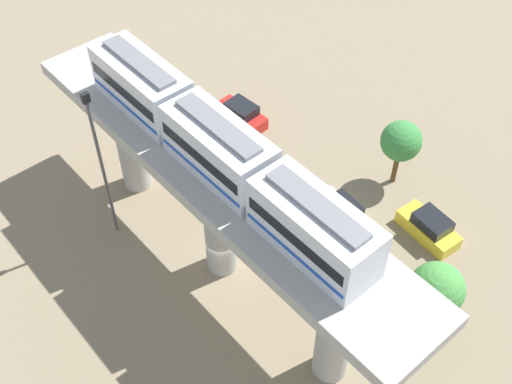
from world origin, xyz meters
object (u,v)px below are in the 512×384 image
object	(u,v)px
parked_car_red	(241,114)
signal_post	(101,162)
train	(219,149)
tree_near_viaduct	(401,141)
parked_car_white	(341,213)
tree_mid_lot	(437,289)
parked_car_yellow	(429,227)

from	to	relation	value
parked_car_red	signal_post	xyz separation A→B (m)	(13.01, 2.84, 5.43)
train	signal_post	world-z (taller)	train
parked_car_red	tree_near_viaduct	bearing A→B (deg)	104.35
parked_car_white	tree_near_viaduct	world-z (taller)	tree_near_viaduct
parked_car_white	tree_near_viaduct	size ratio (longest dim) A/B	0.84
parked_car_white	parked_car_red	distance (m)	12.01
parked_car_white	tree_mid_lot	world-z (taller)	tree_mid_lot
train	parked_car_white	xyz separation A→B (m)	(-8.23, 1.97, -9.46)
parked_car_red	tree_mid_lot	distance (m)	20.82
train	parked_car_yellow	world-z (taller)	train
parked_car_red	tree_near_viaduct	world-z (taller)	tree_near_viaduct
parked_car_white	parked_car_yellow	bearing A→B (deg)	131.01
train	parked_car_white	size ratio (longest dim) A/B	4.73
parked_car_yellow	parked_car_white	world-z (taller)	same
train	signal_post	bearing A→B (deg)	-64.49
signal_post	tree_mid_lot	bearing A→B (deg)	119.65
train	parked_car_white	bearing A→B (deg)	166.53
tree_near_viaduct	tree_mid_lot	size ratio (longest dim) A/B	1.15
parked_car_yellow	parked_car_white	size ratio (longest dim) A/B	1.00
parked_car_yellow	parked_car_white	distance (m)	5.69
tree_mid_lot	train	bearing A→B (deg)	-57.72
train	parked_car_red	bearing A→B (deg)	-133.95
train	parked_car_yellow	bearing A→B (deg)	150.57
parked_car_yellow	train	bearing A→B (deg)	-24.08
parked_car_yellow	tree_near_viaduct	world-z (taller)	tree_near_viaduct
train	tree_near_viaduct	world-z (taller)	train
signal_post	train	bearing A→B (deg)	115.51
parked_car_yellow	tree_mid_lot	distance (m)	6.71
parked_car_red	tree_mid_lot	world-z (taller)	tree_mid_lot
parked_car_yellow	tree_near_viaduct	xyz separation A→B (m)	(-2.04, -4.72, 2.99)
tree_near_viaduct	signal_post	bearing A→B (deg)	-27.70
parked_car_white	tree_near_viaduct	xyz separation A→B (m)	(-5.41, -0.15, 2.99)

